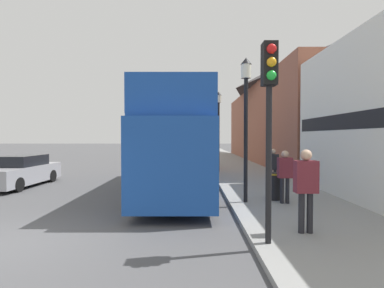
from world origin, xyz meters
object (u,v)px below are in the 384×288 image
object	(u,v)px
pedestrian_nearest	(304,183)
lamp_post_nearest	(245,103)
parked_car_far_side	(18,172)
litter_bin	(273,185)
lamp_post_second	(217,117)
parked_car_ahead_of_bus	(192,160)
tour_bus	(178,148)
pedestrian_second	(283,172)
traffic_signal	(268,97)
pedestrian_third	(272,165)

from	to	relation	value
pedestrian_nearest	lamp_post_nearest	distance (m)	3.89
lamp_post_nearest	parked_car_far_side	bearing A→B (deg)	157.84
litter_bin	lamp_post_nearest	bearing A→B (deg)	-160.86
pedestrian_nearest	lamp_post_second	xyz separation A→B (m)	(-0.89, 11.80, 2.25)
parked_car_ahead_of_bus	pedestrian_nearest	bearing A→B (deg)	-77.15
parked_car_far_side	litter_bin	distance (m)	11.30
tour_bus	parked_car_far_side	bearing A→B (deg)	174.09
parked_car_far_side	pedestrian_second	bearing A→B (deg)	161.00
tour_bus	lamp_post_nearest	world-z (taller)	lamp_post_nearest
traffic_signal	lamp_post_nearest	bearing A→B (deg)	86.66
pedestrian_third	lamp_post_second	bearing A→B (deg)	105.45
tour_bus	litter_bin	distance (m)	4.53
pedestrian_nearest	litter_bin	xyz separation A→B (m)	(0.27, 3.53, -0.63)
pedestrian_second	lamp_post_nearest	distance (m)	2.55
traffic_signal	litter_bin	distance (m)	5.01
pedestrian_nearest	litter_bin	distance (m)	3.60
parked_car_ahead_of_bus	lamp_post_nearest	bearing A→B (deg)	-78.26
tour_bus	lamp_post_nearest	bearing A→B (deg)	-53.82
lamp_post_second	litter_bin	xyz separation A→B (m)	(1.17, -8.27, -2.88)
tour_bus	litter_bin	world-z (taller)	tour_bus
lamp_post_second	pedestrian_second	bearing A→B (deg)	-81.31
traffic_signal	litter_bin	xyz separation A→B (m)	(1.27, 4.19, -2.44)
pedestrian_second	traffic_signal	distance (m)	4.34
lamp_post_second	traffic_signal	bearing A→B (deg)	-90.45
tour_bus	pedestrian_second	distance (m)	4.92
pedestrian_second	tour_bus	bearing A→B (deg)	136.36
tour_bus	lamp_post_second	world-z (taller)	lamp_post_second
lamp_post_second	pedestrian_third	bearing A→B (deg)	-74.55
traffic_signal	pedestrian_second	bearing A→B (deg)	68.22
parked_car_ahead_of_bus	lamp_post_second	distance (m)	4.15
parked_car_ahead_of_bus	traffic_signal	distance (m)	15.29
pedestrian_nearest	traffic_signal	distance (m)	2.17
pedestrian_third	litter_bin	world-z (taller)	pedestrian_third
pedestrian_third	lamp_post_nearest	distance (m)	3.71
lamp_post_nearest	lamp_post_second	size ratio (longest dim) A/B	0.96
parked_car_ahead_of_bus	parked_car_far_side	size ratio (longest dim) A/B	1.01
parked_car_ahead_of_bus	lamp_post_second	size ratio (longest dim) A/B	0.92
pedestrian_third	traffic_signal	size ratio (longest dim) A/B	0.41
pedestrian_nearest	litter_bin	bearing A→B (deg)	85.55
parked_car_ahead_of_bus	traffic_signal	size ratio (longest dim) A/B	1.13
pedestrian_third	traffic_signal	world-z (taller)	traffic_signal
lamp_post_second	pedestrian_nearest	bearing A→B (deg)	-85.67
parked_car_far_side	traffic_signal	size ratio (longest dim) A/B	1.13
pedestrian_second	lamp_post_second	world-z (taller)	lamp_post_second
parked_car_ahead_of_bus	lamp_post_nearest	size ratio (longest dim) A/B	0.96
tour_bus	lamp_post_nearest	size ratio (longest dim) A/B	2.27
parked_car_far_side	traffic_signal	bearing A→B (deg)	142.40
parked_car_ahead_of_bus	pedestrian_second	size ratio (longest dim) A/B	2.67
tour_bus	parked_car_ahead_of_bus	xyz separation A→B (m)	(0.61, 8.04, -1.15)
pedestrian_nearest	pedestrian_third	distance (m)	5.72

